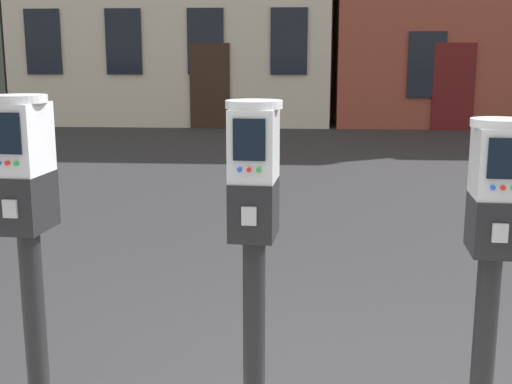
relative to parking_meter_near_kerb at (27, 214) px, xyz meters
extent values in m
cylinder|color=black|center=(0.00, 0.00, -0.55)|extent=(0.10, 0.10, 0.98)
cube|color=black|center=(0.00, 0.00, 0.05)|extent=(0.19, 0.25, 0.23)
cube|color=#A5A8AD|center=(-0.01, -0.12, 0.05)|extent=(0.06, 0.02, 0.07)
cube|color=#B7BABF|center=(0.00, 0.00, 0.30)|extent=(0.19, 0.24, 0.28)
cube|color=black|center=(-0.01, -0.12, 0.33)|extent=(0.12, 0.02, 0.16)
cylinder|color=red|center=(-0.01, -0.12, 0.22)|extent=(0.02, 0.01, 0.02)
cylinder|color=green|center=(0.03, -0.12, 0.22)|extent=(0.02, 0.01, 0.02)
cylinder|color=#B7BABF|center=(0.00, 0.00, 0.45)|extent=(0.23, 0.23, 0.03)
cylinder|color=black|center=(0.91, 0.00, -0.56)|extent=(0.10, 0.10, 0.97)
cube|color=black|center=(0.91, 0.00, 0.04)|extent=(0.19, 0.25, 0.22)
cube|color=#A5A8AD|center=(0.90, -0.12, 0.04)|extent=(0.06, 0.02, 0.07)
cube|color=#B7BABF|center=(0.91, 0.00, 0.29)|extent=(0.19, 0.24, 0.27)
cube|color=black|center=(0.90, -0.12, 0.32)|extent=(0.12, 0.02, 0.15)
cylinder|color=blue|center=(0.86, -0.12, 0.21)|extent=(0.02, 0.01, 0.02)
cylinder|color=red|center=(0.90, -0.12, 0.21)|extent=(0.02, 0.01, 0.02)
cylinder|color=green|center=(0.93, -0.12, 0.21)|extent=(0.02, 0.01, 0.02)
cylinder|color=#B7BABF|center=(0.91, 0.00, 0.44)|extent=(0.23, 0.23, 0.03)
cylinder|color=black|center=(1.81, 0.00, -0.58)|extent=(0.10, 0.10, 0.93)
cube|color=black|center=(1.81, 0.00, -0.01)|extent=(0.19, 0.25, 0.21)
cube|color=#A5A8AD|center=(1.81, -0.12, -0.01)|extent=(0.06, 0.02, 0.07)
cube|color=#B7BABF|center=(1.81, 0.00, 0.23)|extent=(0.19, 0.24, 0.26)
cube|color=black|center=(1.81, -0.12, 0.26)|extent=(0.12, 0.02, 0.15)
cylinder|color=blue|center=(1.77, -0.12, 0.16)|extent=(0.02, 0.01, 0.02)
cylinder|color=red|center=(1.81, -0.12, 0.16)|extent=(0.02, 0.01, 0.02)
cylinder|color=#B7BABF|center=(1.81, 0.00, 0.38)|extent=(0.23, 0.23, 0.03)
cube|color=black|center=(-5.49, 14.12, 0.96)|extent=(0.90, 0.06, 1.60)
cube|color=black|center=(-3.44, 14.12, 0.96)|extent=(0.90, 0.06, 1.60)
cube|color=black|center=(-1.38, 14.12, 0.96)|extent=(0.90, 0.06, 1.60)
cube|color=black|center=(0.67, 14.12, 0.96)|extent=(0.90, 0.06, 1.60)
cube|color=black|center=(-1.29, 14.12, -0.13)|extent=(1.00, 0.07, 2.10)
cube|color=black|center=(4.00, 14.12, 0.40)|extent=(0.90, 0.06, 1.58)
cube|color=#591414|center=(4.67, 14.12, -0.13)|extent=(1.00, 0.07, 2.10)
camera|label=1|loc=(1.10, -2.49, 0.62)|focal=46.67mm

